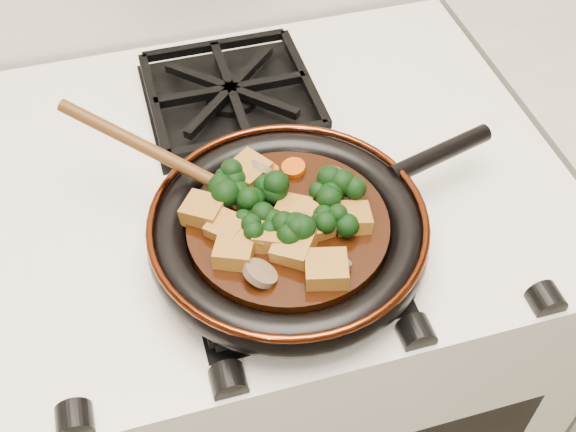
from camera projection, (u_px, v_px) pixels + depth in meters
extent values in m
cube|color=silver|center=(265.00, 354.00, 1.25)|extent=(0.76, 0.60, 0.90)
cylinder|color=black|center=(288.00, 238.00, 0.80)|extent=(0.28, 0.28, 0.01)
torus|color=black|center=(288.00, 233.00, 0.79)|extent=(0.31, 0.31, 0.04)
torus|color=#4E1C0B|center=(288.00, 220.00, 0.77)|extent=(0.30, 0.30, 0.01)
cylinder|color=black|center=(440.00, 153.00, 0.85)|extent=(0.14, 0.06, 0.02)
cylinder|color=black|center=(288.00, 229.00, 0.79)|extent=(0.22, 0.22, 0.02)
cube|color=#936222|center=(252.00, 234.00, 0.76)|extent=(0.05, 0.05, 0.02)
cube|color=#936222|center=(204.00, 211.00, 0.78)|extent=(0.06, 0.06, 0.03)
cube|color=#936222|center=(293.00, 212.00, 0.78)|extent=(0.05, 0.05, 0.03)
cube|color=#936222|center=(249.00, 172.00, 0.82)|extent=(0.06, 0.06, 0.03)
cube|color=#936222|center=(326.00, 270.00, 0.73)|extent=(0.05, 0.05, 0.03)
cube|color=#936222|center=(310.00, 220.00, 0.77)|extent=(0.05, 0.06, 0.02)
cube|color=#936222|center=(353.00, 218.00, 0.77)|extent=(0.04, 0.04, 0.03)
cube|color=#936222|center=(235.00, 250.00, 0.74)|extent=(0.05, 0.06, 0.03)
cube|color=#936222|center=(227.00, 229.00, 0.76)|extent=(0.05, 0.05, 0.03)
cube|color=#936222|center=(312.00, 225.00, 0.76)|extent=(0.04, 0.04, 0.02)
cube|color=#936222|center=(294.00, 247.00, 0.74)|extent=(0.06, 0.06, 0.03)
cube|color=#936222|center=(272.00, 235.00, 0.76)|extent=(0.05, 0.05, 0.03)
cylinder|color=#B84105|center=(330.00, 262.00, 0.74)|extent=(0.03, 0.03, 0.02)
cylinder|color=#B84105|center=(252.00, 196.00, 0.80)|extent=(0.03, 0.03, 0.02)
cylinder|color=#B84105|center=(299.00, 254.00, 0.74)|extent=(0.03, 0.03, 0.01)
cylinder|color=#B84105|center=(294.00, 168.00, 0.83)|extent=(0.03, 0.03, 0.01)
cylinder|color=#B84105|center=(346.00, 218.00, 0.78)|extent=(0.03, 0.03, 0.01)
cylinder|color=#B84105|center=(266.00, 173.00, 0.82)|extent=(0.03, 0.03, 0.01)
cylinder|color=brown|center=(337.00, 181.00, 0.81)|extent=(0.05, 0.05, 0.03)
cylinder|color=brown|center=(260.00, 273.00, 0.72)|extent=(0.04, 0.04, 0.03)
cylinder|color=brown|center=(264.00, 170.00, 0.82)|extent=(0.05, 0.05, 0.04)
cylinder|color=brown|center=(337.00, 263.00, 0.73)|extent=(0.04, 0.04, 0.02)
ellipsoid|color=#4D2C10|center=(244.00, 197.00, 0.80)|extent=(0.07, 0.07, 0.02)
cylinder|color=#4D2C10|center=(152.00, 151.00, 0.80)|extent=(0.02, 0.02, 0.23)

